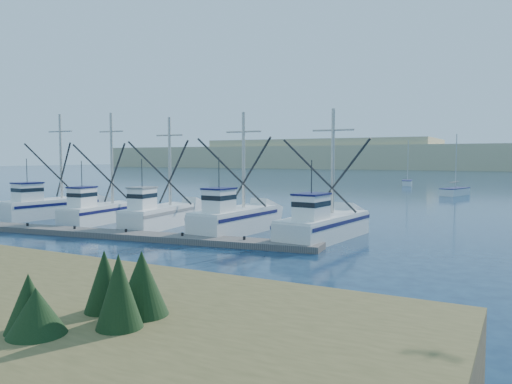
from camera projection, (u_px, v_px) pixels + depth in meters
ground at (185, 276)px, 21.27m from camera, size 500.00×500.00×0.00m
floating_dock at (113, 234)px, 31.54m from camera, size 27.04×5.25×0.36m
dune_ridge at (490, 157)px, 205.42m from camera, size 360.00×60.00×10.00m
trawler_fleet at (164, 215)px, 35.53m from camera, size 27.70×8.58×8.70m
sailboat_near at (455, 192)px, 65.97m from camera, size 3.28×5.84×8.10m
sailboat_far at (407, 183)px, 88.82m from camera, size 2.52×5.39×8.10m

